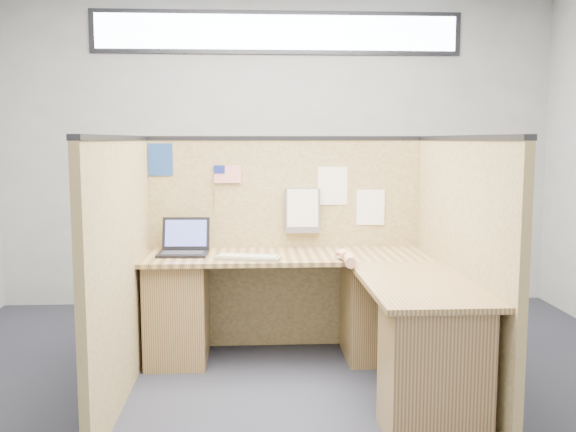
{
  "coord_description": "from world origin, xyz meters",
  "views": [
    {
      "loc": [
        -0.24,
        -3.6,
        1.51
      ],
      "look_at": [
        -0.01,
        0.5,
        1.01
      ],
      "focal_mm": 40.0,
      "sensor_mm": 36.0,
      "label": 1
    }
  ],
  "objects": [
    {
      "name": "paper_left",
      "position": [
        0.34,
        0.97,
        1.17
      ],
      "size": [
        0.22,
        0.01,
        0.27
      ],
      "primitive_type": "cube",
      "rotation": [
        0.0,
        0.0,
        0.03
      ],
      "color": "white",
      "rests_on": "cubicle_partitions"
    },
    {
      "name": "mouse",
      "position": [
        0.35,
        0.48,
        0.75
      ],
      "size": [
        0.11,
        0.07,
        0.04
      ],
      "primitive_type": "ellipsoid",
      "rotation": [
        0.0,
        0.0,
        0.09
      ],
      "color": "#B8B8BC",
      "rests_on": "l_desk"
    },
    {
      "name": "file_holder",
      "position": [
        0.12,
        0.94,
        1.0
      ],
      "size": [
        0.25,
        0.05,
        0.32
      ],
      "color": "slate",
      "rests_on": "cubicle_partitions"
    },
    {
      "name": "wall_front",
      "position": [
        0.0,
        -2.25,
        1.4
      ],
      "size": [
        5.0,
        0.0,
        5.0
      ],
      "primitive_type": "plane",
      "rotation": [
        -1.57,
        0.0,
        0.0
      ],
      "color": "gray",
      "rests_on": "floor"
    },
    {
      "name": "wall_back",
      "position": [
        0.0,
        2.25,
        1.4
      ],
      "size": [
        5.0,
        0.0,
        5.0
      ],
      "primitive_type": "plane",
      "rotation": [
        1.57,
        0.0,
        0.0
      ],
      "color": "gray",
      "rests_on": "floor"
    },
    {
      "name": "hand_forearm",
      "position": [
        0.36,
        0.34,
        0.77
      ],
      "size": [
        0.1,
        0.37,
        0.08
      ],
      "color": "tan",
      "rests_on": "l_desk"
    },
    {
      "name": "laptop",
      "position": [
        -0.71,
        0.75,
        0.79
      ],
      "size": [
        0.34,
        0.33,
        0.24
      ],
      "rotation": [
        0.0,
        0.0,
        -0.05
      ],
      "color": "black",
      "rests_on": "l_desk"
    },
    {
      "name": "l_desk",
      "position": [
        0.18,
        0.29,
        0.39
      ],
      "size": [
        1.95,
        1.75,
        0.73
      ],
      "color": "brown",
      "rests_on": "floor"
    },
    {
      "name": "paper_right",
      "position": [
        0.62,
        0.97,
        1.02
      ],
      "size": [
        0.2,
        0.02,
        0.26
      ],
      "primitive_type": "cube",
      "rotation": [
        0.0,
        0.0,
        -0.07
      ],
      "color": "white",
      "rests_on": "cubicle_partitions"
    },
    {
      "name": "keyboard",
      "position": [
        -0.27,
        0.51,
        0.74
      ],
      "size": [
        0.44,
        0.23,
        0.03
      ],
      "rotation": [
        0.0,
        0.0,
        -0.23
      ],
      "color": "gray",
      "rests_on": "l_desk"
    },
    {
      "name": "clerestory_window",
      "position": [
        0.0,
        2.23,
        2.45
      ],
      "size": [
        3.3,
        0.04,
        0.38
      ],
      "color": "#232328",
      "rests_on": "wall_back"
    },
    {
      "name": "floor",
      "position": [
        0.0,
        0.0,
        0.0
      ],
      "size": [
        5.0,
        5.0,
        0.0
      ],
      "primitive_type": "plane",
      "color": "black",
      "rests_on": "ground"
    },
    {
      "name": "blue_poster",
      "position": [
        -0.88,
        0.97,
        1.37
      ],
      "size": [
        0.17,
        0.01,
        0.23
      ],
      "primitive_type": "cube",
      "rotation": [
        0.0,
        0.0,
        0.02
      ],
      "color": "navy",
      "rests_on": "cubicle_partitions"
    },
    {
      "name": "american_flag",
      "position": [
        -0.43,
        0.96,
        1.25
      ],
      "size": [
        0.2,
        0.01,
        0.34
      ],
      "color": "olive",
      "rests_on": "cubicle_partitions"
    },
    {
      "name": "cubicle_partitions",
      "position": [
        0.0,
        0.43,
        0.77
      ],
      "size": [
        2.06,
        1.83,
        1.53
      ],
      "color": "brown",
      "rests_on": "floor"
    }
  ]
}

